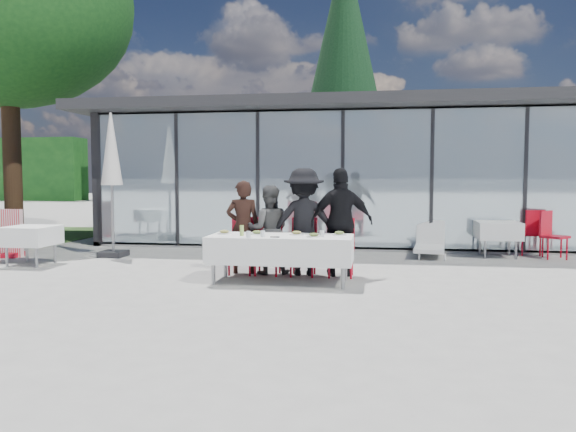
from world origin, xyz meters
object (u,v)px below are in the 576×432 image
object	(u,v)px
spare_chair_b	(532,230)
diner_b	(269,230)
deciduous_tree	(7,5)
conifer_tree	(344,63)
diner_d	(341,222)
diner_chair_c	(304,244)
dining_table	(281,249)
market_umbrella	(111,160)
diner_a	(243,227)
folded_eyeglasses	(275,237)
lounger	(430,244)
plate_b	(257,233)
diner_chair_d	(341,244)
spare_chair_a	(551,232)
plate_a	(224,232)
diner_chair_b	(269,243)
spare_table_right	(498,231)
juice_bottle	(242,230)
diner_chair_a	(243,242)
spare_table_left	(31,236)
diner_c	(304,222)
plate_d	(339,233)
plate_extra	(314,235)

from	to	relation	value
spare_chair_b	diner_b	bearing A→B (deg)	-148.58
deciduous_tree	conifer_tree	xyz separation A→B (m)	(9.00, 7.00, -0.50)
diner_d	spare_chair_b	world-z (taller)	diner_d
diner_b	diner_chair_c	distance (m)	0.65
dining_table	spare_chair_b	distance (m)	6.13
spare_chair_b	market_umbrella	world-z (taller)	market_umbrella
diner_d	diner_a	bearing A→B (deg)	-14.38
diner_d	conifer_tree	xyz separation A→B (m)	(-0.71, 12.18, 5.08)
diner_a	folded_eyeglasses	distance (m)	1.31
lounger	plate_b	bearing A→B (deg)	-131.27
market_umbrella	plate_b	bearing A→B (deg)	-31.95
plate_b	spare_chair_b	world-z (taller)	spare_chair_b
diner_d	folded_eyeglasses	distance (m)	1.43
diner_chair_c	diner_a	bearing A→B (deg)	179.20
diner_chair_d	spare_chair_a	xyz separation A→B (m)	(4.12, 2.75, 0.00)
diner_a	lounger	world-z (taller)	diner_a
diner_a	plate_a	distance (m)	0.69
diner_chair_b	spare_table_right	size ratio (longest dim) A/B	1.13
diner_d	juice_bottle	size ratio (longest dim) A/B	10.94
dining_table	diner_chair_a	size ratio (longest dim) A/B	2.32
spare_table_left	deciduous_tree	world-z (taller)	deciduous_tree
spare_table_left	spare_chair_a	xyz separation A→B (m)	(10.01, 2.50, -0.02)
folded_eyeglasses	market_umbrella	xyz separation A→B (m)	(-3.93, 2.61, 1.27)
plate_a	conifer_tree	distance (m)	13.92
juice_bottle	spare_table_left	bearing A→B (deg)	165.51
diner_chair_d	diner_chair_b	bearing A→B (deg)	180.00
folded_eyeglasses	market_umbrella	bearing A→B (deg)	146.45
diner_c	plate_d	world-z (taller)	diner_c
dining_table	lounger	distance (m)	4.38
juice_bottle	conifer_tree	world-z (taller)	conifer_tree
diner_chair_a	market_umbrella	xyz separation A→B (m)	(-3.18, 1.56, 1.49)
diner_b	spare_chair_a	xyz separation A→B (m)	(5.37, 2.74, -0.23)
diner_a	folded_eyeglasses	size ratio (longest dim) A/B	11.50
diner_chair_b	diner_c	bearing A→B (deg)	1.40
diner_d	plate_d	distance (m)	0.59
diner_chair_b	juice_bottle	world-z (taller)	diner_chair_b
plate_extra	conifer_tree	world-z (taller)	conifer_tree
diner_chair_b	folded_eyeglasses	distance (m)	1.11
diner_chair_c	conifer_tree	size ratio (longest dim) A/B	0.09
diner_chair_b	plate_b	xyz separation A→B (m)	(-0.06, -0.67, 0.24)
plate_b	juice_bottle	distance (m)	0.30
diner_b	spare_chair_b	xyz separation A→B (m)	(5.10, 3.11, -0.23)
plate_a	spare_chair_b	distance (m)	6.84
plate_extra	deciduous_tree	xyz separation A→B (m)	(-9.35, 6.12, 5.70)
spare_table_right	lounger	xyz separation A→B (m)	(-1.38, -0.01, -0.30)
dining_table	spare_chair_a	distance (m)	6.13
diner_a	plate_d	bearing A→B (deg)	150.75
diner_a	spare_table_right	xyz separation A→B (m)	(4.78, 2.75, -0.25)
diner_chair_c	diner_d	distance (m)	0.74
diner_c	folded_eyeglasses	size ratio (longest dim) A/B	13.01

